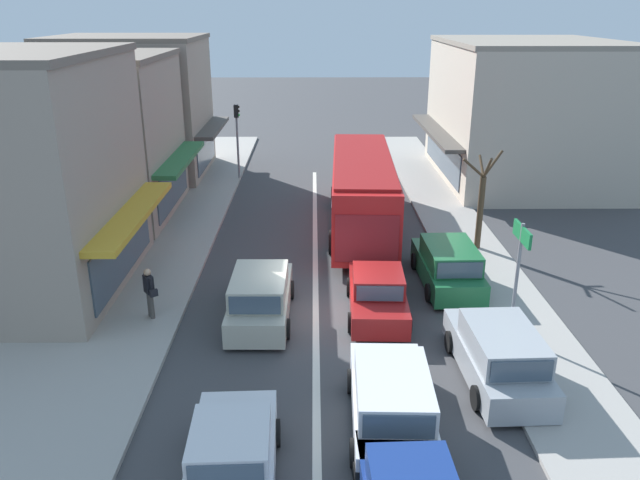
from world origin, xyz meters
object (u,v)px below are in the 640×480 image
at_px(wagon_adjacent_lane_lead, 391,402).
at_px(parked_wagon_kerb_second, 448,266).
at_px(sedan_behind_bus_mid, 377,294).
at_px(street_tree_right, 481,205).
at_px(city_bus, 362,188).
at_px(pedestrian_with_handbag_near, 149,290).
at_px(wagon_queue_far_back, 260,297).
at_px(traffic_light_downstreet, 237,129).
at_px(sedan_adjacent_lane_trail, 232,461).
at_px(parked_wagon_kerb_front, 498,355).
at_px(directional_road_sign, 520,255).

bearing_deg(wagon_adjacent_lane_lead, parked_wagon_kerb_second, 69.89).
relative_size(sedan_behind_bus_mid, street_tree_right, 1.04).
distance_m(city_bus, street_tree_right, 5.17).
bearing_deg(pedestrian_with_handbag_near, wagon_adjacent_lane_lead, -38.16).
xyz_separation_m(wagon_queue_far_back, traffic_light_downstreet, (-2.53, 16.72, 2.11)).
bearing_deg(street_tree_right, parked_wagon_kerb_second, -119.61).
xyz_separation_m(wagon_queue_far_back, parked_wagon_kerb_second, (6.34, 2.45, 0.00)).
height_order(wagon_queue_far_back, traffic_light_downstreet, traffic_light_downstreet).
height_order(city_bus, sedan_behind_bus_mid, city_bus).
relative_size(sedan_adjacent_lane_trail, parked_wagon_kerb_front, 0.93).
bearing_deg(wagon_queue_far_back, street_tree_right, 35.01).
distance_m(city_bus, wagon_queue_far_back, 9.25).
xyz_separation_m(wagon_adjacent_lane_lead, traffic_light_downstreet, (-5.97, 22.21, 2.11)).
height_order(parked_wagon_kerb_second, pedestrian_with_handbag_near, pedestrian_with_handbag_near).
height_order(parked_wagon_kerb_front, pedestrian_with_handbag_near, pedestrian_with_handbag_near).
height_order(directional_road_sign, street_tree_right, street_tree_right).
distance_m(parked_wagon_kerb_front, traffic_light_downstreet, 22.21).
relative_size(wagon_adjacent_lane_lead, traffic_light_downstreet, 1.08).
height_order(city_bus, parked_wagon_kerb_front, city_bus).
height_order(city_bus, parked_wagon_kerb_second, city_bus).
height_order(parked_wagon_kerb_second, traffic_light_downstreet, traffic_light_downstreet).
xyz_separation_m(directional_road_sign, street_tree_right, (0.77, 7.09, -0.75)).
bearing_deg(wagon_queue_far_back, traffic_light_downstreet, 98.62).
xyz_separation_m(parked_wagon_kerb_front, street_tree_right, (1.77, 9.23, 1.18)).
xyz_separation_m(wagon_queue_far_back, directional_road_sign, (7.45, -1.34, 1.93)).
bearing_deg(street_tree_right, parked_wagon_kerb_front, -100.83).
xyz_separation_m(wagon_queue_far_back, sedan_adjacent_lane_trail, (0.00, -7.34, -0.08)).
relative_size(traffic_light_downstreet, directional_road_sign, 1.17).
bearing_deg(pedestrian_with_handbag_near, traffic_light_downstreet, 87.14).
bearing_deg(directional_road_sign, wagon_queue_far_back, 169.83).
bearing_deg(wagon_queue_far_back, pedestrian_with_handbag_near, -177.62).
xyz_separation_m(parked_wagon_kerb_second, street_tree_right, (1.88, 3.31, 1.18)).
xyz_separation_m(wagon_adjacent_lane_lead, directional_road_sign, (4.02, 4.15, 1.93)).
bearing_deg(city_bus, wagon_queue_far_back, -114.16).
distance_m(traffic_light_downstreet, street_tree_right, 15.38).
xyz_separation_m(city_bus, parked_wagon_kerb_front, (2.69, -11.86, -1.14)).
bearing_deg(sedan_adjacent_lane_trail, pedestrian_with_handbag_near, 115.16).
height_order(wagon_queue_far_back, sedan_adjacent_lane_trail, wagon_queue_far_back).
bearing_deg(city_bus, parked_wagon_kerb_second, -66.51).
bearing_deg(pedestrian_with_handbag_near, street_tree_right, 26.95).
bearing_deg(directional_road_sign, sedan_adjacent_lane_trail, -141.12).
bearing_deg(parked_wagon_kerb_front, city_bus, 102.79).
bearing_deg(directional_road_sign, traffic_light_downstreet, 118.94).
height_order(wagon_adjacent_lane_lead, sedan_adjacent_lane_trail, wagon_adjacent_lane_lead).
bearing_deg(traffic_light_downstreet, parked_wagon_kerb_front, -66.02).
bearing_deg(wagon_queue_far_back, directional_road_sign, -10.17).
height_order(parked_wagon_kerb_front, traffic_light_downstreet, traffic_light_downstreet).
bearing_deg(parked_wagon_kerb_front, traffic_light_downstreet, 113.98).
height_order(sedan_adjacent_lane_trail, directional_road_sign, directional_road_sign).
bearing_deg(sedan_adjacent_lane_trail, parked_wagon_kerb_front, 30.93).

